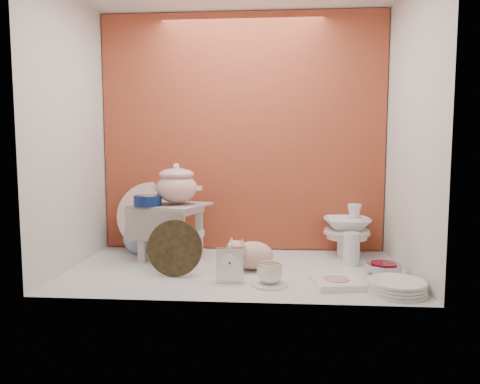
% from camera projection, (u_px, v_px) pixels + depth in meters
% --- Properties ---
extents(ground, '(1.80, 1.80, 0.00)m').
position_uv_depth(ground, '(236.00, 270.00, 2.35)').
color(ground, silver).
rests_on(ground, ground).
extents(niche_shell, '(1.86, 1.03, 1.53)m').
position_uv_depth(niche_shell, '(239.00, 99.00, 2.44)').
color(niche_shell, '#A63929').
rests_on(niche_shell, ground).
extents(step_stool, '(0.48, 0.45, 0.33)m').
position_uv_depth(step_stool, '(171.00, 232.00, 2.56)').
color(step_stool, silver).
rests_on(step_stool, ground).
extents(soup_tureen, '(0.33, 0.33, 0.24)m').
position_uv_depth(soup_tureen, '(177.00, 184.00, 2.51)').
color(soup_tureen, white).
rests_on(soup_tureen, step_stool).
extents(cobalt_bowl, '(0.20, 0.20, 0.06)m').
position_uv_depth(cobalt_bowl, '(148.00, 201.00, 2.46)').
color(cobalt_bowl, '#0B1E53').
rests_on(cobalt_bowl, step_stool).
extents(floral_platter, '(0.46, 0.27, 0.43)m').
position_uv_depth(floral_platter, '(152.00, 216.00, 2.80)').
color(floral_platter, white).
rests_on(floral_platter, ground).
extents(blue_white_vase, '(0.29, 0.29, 0.23)m').
position_uv_depth(blue_white_vase, '(141.00, 234.00, 2.74)').
color(blue_white_vase, white).
rests_on(blue_white_vase, ground).
extents(lacquer_tray, '(0.29, 0.08, 0.29)m').
position_uv_depth(lacquer_tray, '(175.00, 248.00, 2.22)').
color(lacquer_tray, black).
rests_on(lacquer_tray, ground).
extents(mantel_clock, '(0.13, 0.06, 0.19)m').
position_uv_depth(mantel_clock, '(230.00, 263.00, 2.12)').
color(mantel_clock, silver).
rests_on(mantel_clock, ground).
extents(plush_pig, '(0.31, 0.24, 0.17)m').
position_uv_depth(plush_pig, '(253.00, 255.00, 2.34)').
color(plush_pig, '#CEAA91').
rests_on(plush_pig, ground).
extents(teacup_saucer, '(0.22, 0.22, 0.01)m').
position_uv_depth(teacup_saucer, '(270.00, 284.00, 2.08)').
color(teacup_saucer, white).
rests_on(teacup_saucer, ground).
extents(gold_rim_teacup, '(0.15, 0.15, 0.10)m').
position_uv_depth(gold_rim_teacup, '(270.00, 273.00, 2.08)').
color(gold_rim_teacup, white).
rests_on(gold_rim_teacup, teacup_saucer).
extents(lattice_dish, '(0.25, 0.25, 0.03)m').
position_uv_depth(lattice_dish, '(337.00, 282.00, 2.08)').
color(lattice_dish, white).
rests_on(lattice_dish, ground).
extents(dinner_plate_stack, '(0.32, 0.32, 0.06)m').
position_uv_depth(dinner_plate_stack, '(397.00, 287.00, 1.97)').
color(dinner_plate_stack, white).
rests_on(dinner_plate_stack, ground).
extents(crystal_bowl, '(0.25, 0.25, 0.06)m').
position_uv_depth(crystal_bowl, '(384.00, 269.00, 2.26)').
color(crystal_bowl, silver).
rests_on(crystal_bowl, ground).
extents(clear_glass_vase, '(0.11, 0.11, 0.18)m').
position_uv_depth(clear_glass_vase, '(351.00, 249.00, 2.43)').
color(clear_glass_vase, silver).
rests_on(clear_glass_vase, ground).
extents(porcelain_tower, '(0.30, 0.30, 0.32)m').
position_uv_depth(porcelain_tower, '(347.00, 230.00, 2.63)').
color(porcelain_tower, white).
rests_on(porcelain_tower, ground).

